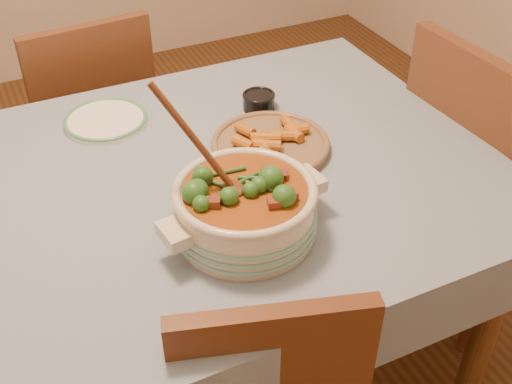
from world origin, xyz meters
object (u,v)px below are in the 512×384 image
stew_casserole (245,205)px  chair_far (92,118)px  dining_table (161,219)px  white_plate (106,120)px  chair_right (479,173)px  condiment_bowl (259,100)px  fried_plate (270,143)px

stew_casserole → chair_far: bearing=96.4°
dining_table → white_plate: white_plate is taller
white_plate → chair_right: bearing=-22.0°
condiment_bowl → chair_far: bearing=122.4°
dining_table → white_plate: (-0.03, 0.34, 0.10)m
white_plate → chair_right: chair_right is taller
white_plate → condiment_bowl: 0.42m
stew_casserole → fried_plate: (0.19, 0.26, -0.06)m
dining_table → fried_plate: size_ratio=4.39×
white_plate → condiment_bowl: bearing=-14.7°
stew_casserole → fried_plate: 0.33m
stew_casserole → dining_table: bearing=118.1°
chair_far → dining_table: bearing=84.8°
condiment_bowl → chair_right: chair_right is taller
condiment_bowl → stew_casserole: bearing=-118.8°
stew_casserole → chair_far: size_ratio=0.44×
chair_right → chair_far: bearing=44.6°
chair_right → fried_plate: bearing=78.4°
fried_plate → dining_table: bearing=-173.7°
fried_plate → chair_right: 0.70m
white_plate → chair_right: 1.10m
condiment_bowl → chair_far: size_ratio=0.13×
white_plate → fried_plate: (0.35, -0.31, 0.01)m
chair_far → chair_right: 1.31m
chair_right → condiment_bowl: bearing=60.4°
condiment_bowl → fried_plate: bearing=-107.3°
dining_table → condiment_bowl: condiment_bowl is taller
chair_far → condiment_bowl: bearing=117.5°
condiment_bowl → white_plate: bearing=165.3°
white_plate → dining_table: bearing=-84.5°
dining_table → condiment_bowl: 0.46m
fried_plate → stew_casserole: bearing=-126.0°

